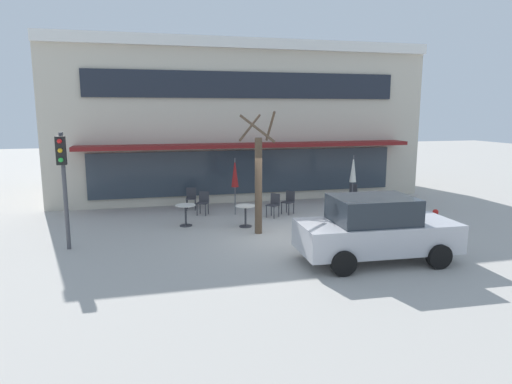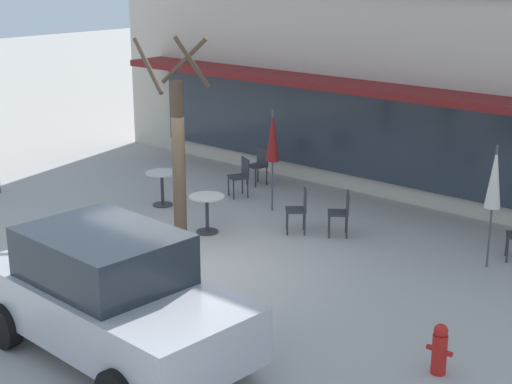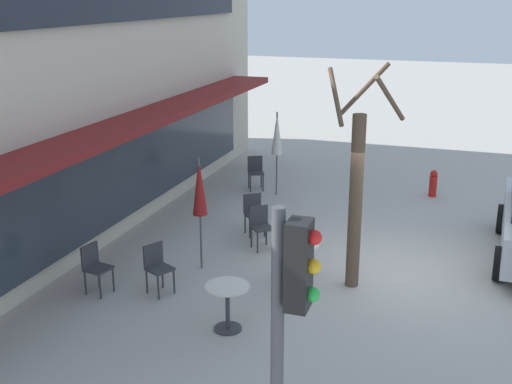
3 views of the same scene
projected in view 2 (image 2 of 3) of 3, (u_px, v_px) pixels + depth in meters
ground_plane at (185, 270)px, 13.67m from camera, size 80.00×80.00×0.00m
building_facade at (466, 29)px, 19.85m from camera, size 16.81×9.10×7.04m
cafe_table_near_wall at (162, 183)px, 17.15m from camera, size 0.70×0.70×0.76m
cafe_table_streetside at (207, 208)px, 15.43m from camera, size 0.70×0.70×0.76m
patio_umbrella_green_folded at (273, 137)px, 16.50m from camera, size 0.28×0.28×2.20m
patio_umbrella_cream_folded at (495, 178)px, 13.36m from camera, size 0.28×0.28×2.20m
cafe_chair_0 at (342, 210)px, 15.24m from camera, size 0.56×0.56×0.89m
cafe_chair_1 at (241, 174)px, 17.80m from camera, size 0.54×0.54×0.89m
cafe_chair_3 at (300, 207)px, 15.42m from camera, size 0.56×0.56×0.89m
cafe_chair_4 at (259, 163)px, 18.77m from camera, size 0.47×0.47×0.89m
parked_sedan at (110, 295)px, 10.53m from camera, size 4.27×2.16×1.76m
street_tree at (178, 155)px, 14.25m from camera, size 1.16×1.34×3.98m
fire_hydrant at (440, 349)px, 10.17m from camera, size 0.36×0.20×0.71m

